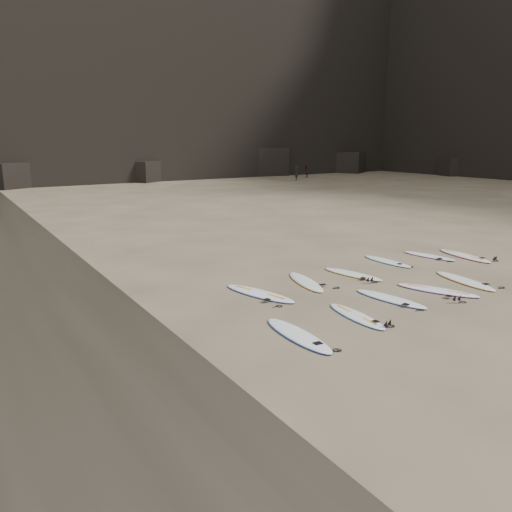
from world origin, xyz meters
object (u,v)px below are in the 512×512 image
Objects in this scene: surfboard_7 at (353,274)px; person_b at (306,171)px; surfboard_4 at (465,281)px; surfboard_0 at (298,335)px; surfboard_2 at (390,299)px; surfboard_10 at (464,256)px; surfboard_1 at (356,316)px; surfboard_9 at (429,256)px; surfboard_8 at (387,261)px; surfboard_6 at (306,282)px; surfboard_5 at (259,293)px; surfboard_3 at (437,290)px; person_a at (296,173)px.

surfboard_7 is 1.64× the size of person_b.
person_b reaches higher than surfboard_4.
surfboard_7 is (5.17, 3.56, -0.00)m from surfboard_0.
surfboard_10 is at bearing 10.08° from surfboard_2.
surfboard_1 is at bearing -172.71° from surfboard_2.
surfboard_1 is 1.55× the size of person_b.
surfboard_9 is (5.71, 3.20, -0.00)m from surfboard_2.
surfboard_0 is at bearing -154.83° from surfboard_10.
surfboard_8 is at bearing 3.39° from surfboard_7.
surfboard_4 is 1.03× the size of surfboard_6.
surfboard_2 is 0.90× the size of surfboard_5.
surfboard_6 is at bearing 110.48° from surfboard_3.
surfboard_3 is 5.07m from surfboard_9.
person_b reaches higher than surfboard_5.
person_a is 4.46m from person_b.
surfboard_4 is at bearing -8.49° from surfboard_2.
surfboard_2 is at bearing 150.21° from surfboard_3.
surfboard_4 is (1.73, 0.22, 0.00)m from surfboard_3.
person_a reaches higher than surfboard_2.
surfboard_5 is at bearing -173.63° from surfboard_8.
surfboard_1 is 8.54m from surfboard_9.
surfboard_10 is at bearing -17.85° from surfboard_8.
surfboard_10 is (8.05, -0.48, 0.00)m from surfboard_6.
surfboard_8 is at bearing 21.74° from surfboard_6.
surfboard_2 is 1.96m from surfboard_3.
surfboard_9 is at bearing -6.90° from surfboard_7.
surfboard_2 is at bearing -2.65° from person_a.
person_b is (27.61, 39.85, 0.72)m from surfboard_2.
surfboard_3 reaches higher than surfboard_7.
surfboard_1 is at bearing -85.32° from surfboard_5.
surfboard_1 is 5.67m from surfboard_4.
surfboard_4 is 1.14× the size of surfboard_9.
surfboard_3 is 4.32m from surfboard_6.
surfboard_2 is 1.08× the size of surfboard_9.
surfboard_6 is 42.50m from person_a.
surfboard_6 is 1.03× the size of surfboard_7.
surfboard_10 reaches higher than surfboard_6.
surfboard_2 is 0.98× the size of surfboard_6.
surfboard_4 is at bearing -133.13° from surfboard_9.
surfboard_0 is 8.79m from surfboard_8.
surfboard_4 is 5.54m from surfboard_6.
surfboard_0 is at bearing -122.70° from surfboard_5.
surfboard_9 is (4.72, 0.45, -0.00)m from surfboard_7.
surfboard_8 is 2.22m from surfboard_9.
surfboard_3 is 1.10× the size of surfboard_8.
surfboard_0 reaches higher than surfboard_2.
surfboard_8 is at bearing 172.21° from surfboard_10.
surfboard_1 is at bearing -163.92° from surfboard_4.
surfboard_7 is at bearing 36.68° from surfboard_0.
surfboard_1 is 0.86× the size of surfboard_10.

